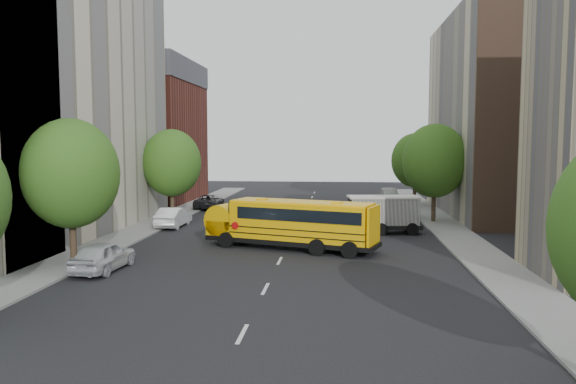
# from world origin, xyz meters

# --- Properties ---
(ground) EXTENTS (120.00, 120.00, 0.00)m
(ground) POSITION_xyz_m (0.00, 0.00, 0.00)
(ground) COLOR black
(ground) RESTS_ON ground
(sidewalk_left) EXTENTS (3.00, 80.00, 0.12)m
(sidewalk_left) POSITION_xyz_m (-11.50, 5.00, 0.06)
(sidewalk_left) COLOR slate
(sidewalk_left) RESTS_ON ground
(sidewalk_right) EXTENTS (3.00, 80.00, 0.12)m
(sidewalk_right) POSITION_xyz_m (11.50, 5.00, 0.06)
(sidewalk_right) COLOR slate
(sidewalk_right) RESTS_ON ground
(lane_markings) EXTENTS (0.15, 64.00, 0.01)m
(lane_markings) POSITION_xyz_m (0.00, 10.00, 0.01)
(lane_markings) COLOR silver
(lane_markings) RESTS_ON ground
(building_left_cream) EXTENTS (10.00, 26.00, 20.00)m
(building_left_cream) POSITION_xyz_m (-18.00, 6.00, 10.00)
(building_left_cream) COLOR beige
(building_left_cream) RESTS_ON ground
(building_left_redbrick) EXTENTS (10.00, 15.00, 13.00)m
(building_left_redbrick) POSITION_xyz_m (-18.00, 28.00, 6.50)
(building_left_redbrick) COLOR maroon
(building_left_redbrick) RESTS_ON ground
(building_right_far) EXTENTS (10.00, 22.00, 18.00)m
(building_right_far) POSITION_xyz_m (18.00, 20.00, 9.00)
(building_right_far) COLOR #C3B798
(building_right_far) RESTS_ON ground
(building_right_sidewall) EXTENTS (10.10, 0.30, 18.00)m
(building_right_sidewall) POSITION_xyz_m (18.00, 9.00, 9.00)
(building_right_sidewall) COLOR brown
(building_right_sidewall) RESTS_ON ground
(street_tree_1) EXTENTS (5.12, 5.12, 7.90)m
(street_tree_1) POSITION_xyz_m (-11.00, -4.00, 4.95)
(street_tree_1) COLOR #38281C
(street_tree_1) RESTS_ON ground
(street_tree_2) EXTENTS (4.99, 4.99, 7.71)m
(street_tree_2) POSITION_xyz_m (-11.00, 14.00, 4.83)
(street_tree_2) COLOR #38281C
(street_tree_2) RESTS_ON ground
(street_tree_4) EXTENTS (5.25, 5.25, 8.10)m
(street_tree_4) POSITION_xyz_m (11.00, 14.00, 5.08)
(street_tree_4) COLOR #38281C
(street_tree_4) RESTS_ON ground
(street_tree_5) EXTENTS (4.86, 4.86, 7.51)m
(street_tree_5) POSITION_xyz_m (11.00, 26.00, 4.70)
(street_tree_5) COLOR #38281C
(street_tree_5) RESTS_ON ground
(school_bus) EXTENTS (11.12, 5.82, 3.08)m
(school_bus) POSITION_xyz_m (0.23, 1.58, 1.72)
(school_bus) COLOR black
(school_bus) RESTS_ON ground
(safari_truck) EXTENTS (6.59, 3.10, 2.72)m
(safari_truck) POSITION_xyz_m (6.03, 8.05, 1.44)
(safari_truck) COLOR black
(safari_truck) RESTS_ON ground
(parked_car_0) EXTENTS (2.16, 4.73, 1.57)m
(parked_car_0) POSITION_xyz_m (-8.80, -5.26, 0.79)
(parked_car_0) COLOR silver
(parked_car_0) RESTS_ON ground
(parked_car_1) EXTENTS (1.72, 4.76, 1.56)m
(parked_car_1) POSITION_xyz_m (-9.60, 9.63, 0.78)
(parked_car_1) COLOR white
(parked_car_1) RESTS_ON ground
(parked_car_2) EXTENTS (2.53, 5.16, 1.41)m
(parked_car_2) POSITION_xyz_m (-9.60, 21.56, 0.71)
(parked_car_2) COLOR black
(parked_car_2) RESTS_ON ground
(parked_car_4) EXTENTS (2.27, 4.77, 1.57)m
(parked_car_4) POSITION_xyz_m (8.80, 16.80, 0.79)
(parked_car_4) COLOR #384462
(parked_car_4) RESTS_ON ground
(parked_car_5) EXTENTS (1.81, 4.52, 1.46)m
(parked_car_5) POSITION_xyz_m (8.80, 29.97, 0.73)
(parked_car_5) COLOR gray
(parked_car_5) RESTS_ON ground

